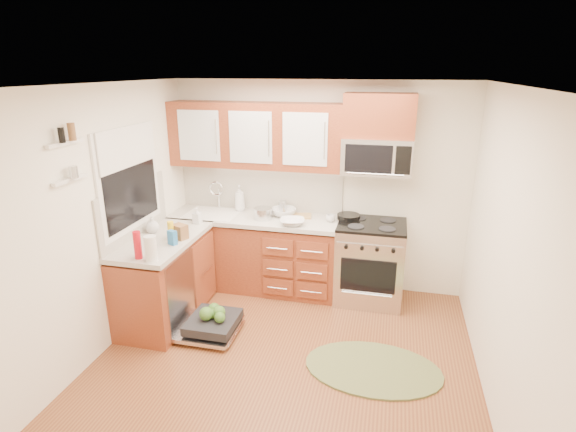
% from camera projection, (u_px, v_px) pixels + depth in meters
% --- Properties ---
extents(floor, '(3.50, 3.50, 0.00)m').
position_uv_depth(floor, '(284.00, 363.00, 4.19)').
color(floor, brown).
rests_on(floor, ground).
extents(ceiling, '(3.50, 3.50, 0.00)m').
position_uv_depth(ceiling, '(283.00, 85.00, 3.40)').
color(ceiling, white).
rests_on(ceiling, ground).
extents(wall_back, '(3.50, 0.04, 2.50)m').
position_uv_depth(wall_back, '(318.00, 187.00, 5.41)').
color(wall_back, white).
rests_on(wall_back, ground).
extents(wall_front, '(3.50, 0.04, 2.50)m').
position_uv_depth(wall_front, '(197.00, 366.00, 2.18)').
color(wall_front, white).
rests_on(wall_front, ground).
extents(wall_left, '(0.04, 3.50, 2.50)m').
position_uv_depth(wall_left, '(101.00, 223.00, 4.18)').
color(wall_left, white).
rests_on(wall_left, ground).
extents(wall_right, '(0.04, 3.50, 2.50)m').
position_uv_depth(wall_right, '(506.00, 258.00, 3.42)').
color(wall_right, white).
rests_on(wall_right, ground).
extents(base_cabinet_back, '(2.05, 0.60, 0.85)m').
position_uv_depth(base_cabinet_back, '(255.00, 254.00, 5.56)').
color(base_cabinet_back, maroon).
rests_on(base_cabinet_back, ground).
extents(base_cabinet_left, '(0.60, 1.25, 0.85)m').
position_uv_depth(base_cabinet_left, '(166.00, 281.00, 4.86)').
color(base_cabinet_left, maroon).
rests_on(base_cabinet_left, ground).
extents(countertop_back, '(2.07, 0.64, 0.05)m').
position_uv_depth(countertop_back, '(254.00, 218.00, 5.40)').
color(countertop_back, beige).
rests_on(countertop_back, base_cabinet_back).
extents(countertop_left, '(0.64, 1.27, 0.05)m').
position_uv_depth(countertop_left, '(162.00, 240.00, 4.71)').
color(countertop_left, beige).
rests_on(countertop_left, base_cabinet_left).
extents(backsplash_back, '(2.05, 0.02, 0.57)m').
position_uv_depth(backsplash_back, '(260.00, 187.00, 5.57)').
color(backsplash_back, '#BCB5A9').
rests_on(backsplash_back, ground).
extents(backsplash_left, '(0.02, 1.25, 0.57)m').
position_uv_depth(backsplash_left, '(134.00, 210.00, 4.68)').
color(backsplash_left, '#BCB5A9').
rests_on(backsplash_left, ground).
extents(upper_cabinets, '(2.05, 0.35, 0.75)m').
position_uv_depth(upper_cabinets, '(255.00, 135.00, 5.21)').
color(upper_cabinets, maroon).
rests_on(upper_cabinets, ground).
extents(cabinet_over_mw, '(0.76, 0.35, 0.47)m').
position_uv_depth(cabinet_over_mw, '(380.00, 115.00, 4.82)').
color(cabinet_over_mw, maroon).
rests_on(cabinet_over_mw, ground).
extents(range, '(0.76, 0.64, 0.95)m').
position_uv_depth(range, '(370.00, 262.00, 5.21)').
color(range, silver).
rests_on(range, ground).
extents(microwave, '(0.76, 0.38, 0.40)m').
position_uv_depth(microwave, '(377.00, 156.00, 4.94)').
color(microwave, silver).
rests_on(microwave, ground).
extents(sink, '(0.62, 0.50, 0.26)m').
position_uv_depth(sink, '(213.00, 223.00, 5.53)').
color(sink, white).
rests_on(sink, ground).
extents(dishwasher, '(0.70, 0.60, 0.20)m').
position_uv_depth(dishwasher, '(210.00, 325.00, 4.63)').
color(dishwasher, silver).
rests_on(dishwasher, ground).
extents(window, '(0.03, 1.05, 1.05)m').
position_uv_depth(window, '(129.00, 179.00, 4.55)').
color(window, white).
rests_on(window, ground).
extents(window_blind, '(0.02, 0.96, 0.40)m').
position_uv_depth(window_blind, '(128.00, 147.00, 4.44)').
color(window_blind, white).
rests_on(window_blind, ground).
extents(shelf_upper, '(0.04, 0.40, 0.03)m').
position_uv_depth(shelf_upper, '(65.00, 143.00, 3.60)').
color(shelf_upper, white).
rests_on(shelf_upper, ground).
extents(shelf_lower, '(0.04, 0.40, 0.03)m').
position_uv_depth(shelf_lower, '(70.00, 179.00, 3.69)').
color(shelf_lower, white).
rests_on(shelf_lower, ground).
extents(rug, '(1.32, 0.92, 0.02)m').
position_uv_depth(rug, '(373.00, 369.00, 4.10)').
color(rug, olive).
rests_on(rug, ground).
extents(skillet, '(0.33, 0.33, 0.05)m').
position_uv_depth(skillet, '(349.00, 217.00, 5.22)').
color(skillet, black).
rests_on(skillet, range).
extents(stock_pot, '(0.25, 0.25, 0.13)m').
position_uv_depth(stock_pot, '(263.00, 213.00, 5.28)').
color(stock_pot, silver).
rests_on(stock_pot, countertop_back).
extents(cutting_board, '(0.33, 0.25, 0.02)m').
position_uv_depth(cutting_board, '(299.00, 216.00, 5.37)').
color(cutting_board, tan).
rests_on(cutting_board, countertop_back).
extents(canister, '(0.10, 0.10, 0.15)m').
position_uv_depth(canister, '(283.00, 207.00, 5.49)').
color(canister, silver).
rests_on(canister, countertop_back).
extents(paper_towel_roll, '(0.11, 0.11, 0.24)m').
position_uv_depth(paper_towel_roll, '(151.00, 248.00, 4.12)').
color(paper_towel_roll, white).
rests_on(paper_towel_roll, countertop_left).
extents(mustard_bottle, '(0.07, 0.07, 0.20)m').
position_uv_depth(mustard_bottle, '(171.00, 231.00, 4.63)').
color(mustard_bottle, yellow).
rests_on(mustard_bottle, countertop_left).
extents(red_bottle, '(0.08, 0.08, 0.27)m').
position_uv_depth(red_bottle, '(138.00, 245.00, 4.17)').
color(red_bottle, red).
rests_on(red_bottle, countertop_left).
extents(wooden_box, '(0.18, 0.16, 0.15)m').
position_uv_depth(wooden_box, '(180.00, 232.00, 4.67)').
color(wooden_box, brown).
rests_on(wooden_box, countertop_left).
extents(blue_carton, '(0.11, 0.09, 0.15)m').
position_uv_depth(blue_carton, '(172.00, 238.00, 4.51)').
color(blue_carton, '#2469AB').
rests_on(blue_carton, countertop_left).
extents(bowl_a, '(0.33, 0.33, 0.07)m').
position_uv_depth(bowl_a, '(292.00, 222.00, 5.09)').
color(bowl_a, '#999999').
rests_on(bowl_a, countertop_back).
extents(bowl_b, '(0.33, 0.33, 0.09)m').
position_uv_depth(bowl_b, '(284.00, 212.00, 5.39)').
color(bowl_b, '#999999').
rests_on(bowl_b, countertop_back).
extents(cup, '(0.11, 0.11, 0.08)m').
position_uv_depth(cup, '(330.00, 218.00, 5.19)').
color(cup, '#999999').
rests_on(cup, countertop_back).
extents(soap_bottle_a, '(0.16, 0.16, 0.33)m').
position_uv_depth(soap_bottle_a, '(240.00, 198.00, 5.55)').
color(soap_bottle_a, '#999999').
rests_on(soap_bottle_a, countertop_back).
extents(soap_bottle_b, '(0.09, 0.09, 0.19)m').
position_uv_depth(soap_bottle_b, '(197.00, 216.00, 5.12)').
color(soap_bottle_b, '#999999').
rests_on(soap_bottle_b, countertop_left).
extents(soap_bottle_c, '(0.18, 0.18, 0.18)m').
position_uv_depth(soap_bottle_c, '(152.00, 225.00, 4.83)').
color(soap_bottle_c, '#999999').
rests_on(soap_bottle_c, countertop_left).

